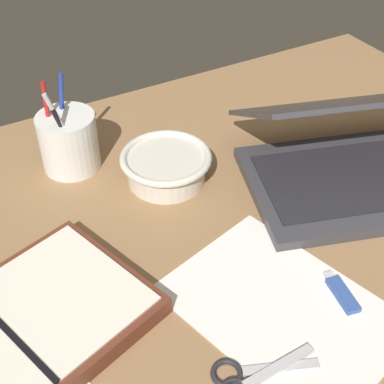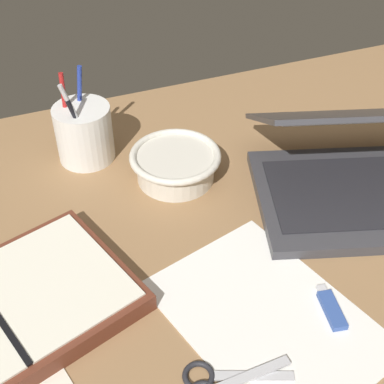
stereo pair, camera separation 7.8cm
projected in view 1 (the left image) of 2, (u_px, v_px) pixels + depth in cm
name	position (u px, v px, depth cm)	size (l,w,h in cm)	color
desk_top	(214.00, 263.00, 78.17)	(140.00, 100.00, 2.00)	#936D47
laptop	(349.00, 155.00, 88.36)	(41.05, 38.10, 18.84)	#38383D
bowl	(166.00, 166.00, 89.49)	(15.37, 15.37, 5.28)	silver
pen_cup	(69.00, 141.00, 91.11)	(9.91, 9.91, 16.44)	white
planner	(11.00, 339.00, 65.30)	(39.33, 31.16, 3.10)	brown
scissors	(243.00, 379.00, 62.48)	(13.21, 6.73, 0.80)	#B7B7BC
paper_sheet_front	(282.00, 307.00, 70.67)	(21.14, 29.46, 0.16)	white
usb_drive	(342.00, 294.00, 71.87)	(3.12, 7.37, 1.00)	#33519E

